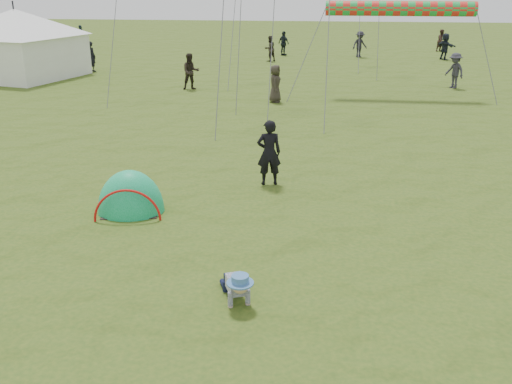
# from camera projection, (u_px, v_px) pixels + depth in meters

# --- Properties ---
(ground) EXTENTS (140.00, 140.00, 0.00)m
(ground) POSITION_uv_depth(u_px,v_px,m) (259.00, 288.00, 9.78)
(ground) COLOR #2F4C17
(crawling_toddler) EXTENTS (0.82, 0.95, 0.61)m
(crawling_toddler) POSITION_uv_depth(u_px,v_px,m) (237.00, 285.00, 9.28)
(crawling_toddler) COLOR black
(crawling_toddler) RESTS_ON ground
(popup_tent) EXTENTS (1.71, 1.50, 1.96)m
(popup_tent) POSITION_uv_depth(u_px,v_px,m) (132.00, 211.00, 13.05)
(popup_tent) COLOR #009541
(popup_tent) RESTS_ON ground
(standing_adult) EXTENTS (0.70, 0.54, 1.70)m
(standing_adult) POSITION_uv_depth(u_px,v_px,m) (269.00, 153.00, 14.50)
(standing_adult) COLOR black
(standing_adult) RESTS_ON ground
(event_marquee) EXTENTS (6.77, 6.77, 3.85)m
(event_marquee) POSITION_uv_depth(u_px,v_px,m) (18.00, 41.00, 30.51)
(event_marquee) COLOR white
(event_marquee) RESTS_ON ground
(crowd_person_0) EXTENTS (0.75, 0.68, 1.71)m
(crowd_person_0) POSITION_uv_depth(u_px,v_px,m) (92.00, 56.00, 32.96)
(crowd_person_0) COLOR black
(crowd_person_0) RESTS_ON ground
(crowd_person_1) EXTENTS (0.98, 0.94, 1.60)m
(crowd_person_1) POSITION_uv_depth(u_px,v_px,m) (442.00, 40.00, 42.45)
(crowd_person_1) COLOR #3A2622
(crowd_person_1) RESTS_ON ground
(crowd_person_2) EXTENTS (0.99, 1.04, 1.74)m
(crowd_person_2) POSITION_uv_depth(u_px,v_px,m) (81.00, 37.00, 44.66)
(crowd_person_2) COLOR #1D2C33
(crowd_person_2) RESTS_ON ground
(crowd_person_3) EXTENTS (1.14, 1.26, 1.70)m
(crowd_person_3) POSITION_uv_depth(u_px,v_px,m) (455.00, 71.00, 27.78)
(crowd_person_3) COLOR #2E2C36
(crowd_person_3) RESTS_ON ground
(crowd_person_5) EXTENTS (1.46, 1.25, 1.58)m
(crowd_person_5) POSITION_uv_depth(u_px,v_px,m) (45.00, 58.00, 32.75)
(crowd_person_5) COLOR black
(crowd_person_5) RESTS_ON ground
(crowd_person_7) EXTENTS (1.00, 0.99, 1.62)m
(crowd_person_7) POSITION_uv_depth(u_px,v_px,m) (270.00, 49.00, 37.17)
(crowd_person_7) COLOR #2C2620
(crowd_person_7) RESTS_ON ground
(crowd_person_8) EXTENTS (1.00, 0.95, 1.66)m
(crowd_person_8) POSITION_uv_depth(u_px,v_px,m) (284.00, 43.00, 40.15)
(crowd_person_8) COLOR black
(crowd_person_8) RESTS_ON ground
(crowd_person_9) EXTENTS (1.29, 1.15, 1.74)m
(crowd_person_9) POSITION_uv_depth(u_px,v_px,m) (360.00, 44.00, 39.17)
(crowd_person_9) COLOR black
(crowd_person_9) RESTS_ON ground
(crowd_person_10) EXTENTS (0.55, 0.83, 1.69)m
(crowd_person_10) POSITION_uv_depth(u_px,v_px,m) (59.00, 41.00, 41.36)
(crowd_person_10) COLOR black
(crowd_person_10) RESTS_ON ground
(crowd_person_11) EXTENTS (1.24, 1.64, 1.72)m
(crowd_person_11) POSITION_uv_depth(u_px,v_px,m) (445.00, 47.00, 37.91)
(crowd_person_11) COLOR black
(crowd_person_11) RESTS_ON ground
(crowd_person_13) EXTENTS (1.02, 0.92, 1.72)m
(crowd_person_13) POSITION_uv_depth(u_px,v_px,m) (191.00, 72.00, 27.43)
(crowd_person_13) COLOR black
(crowd_person_13) RESTS_ON ground
(crowd_person_16) EXTENTS (0.52, 0.79, 1.60)m
(crowd_person_16) POSITION_uv_depth(u_px,v_px,m) (275.00, 84.00, 24.55)
(crowd_person_16) COLOR #302A22
(crowd_person_16) RESTS_ON ground
(rainbow_tube_kite) EXTENTS (6.44, 0.64, 0.64)m
(rainbow_tube_kite) POSITION_uv_depth(u_px,v_px,m) (400.00, 9.00, 24.81)
(rainbow_tube_kite) COLOR red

